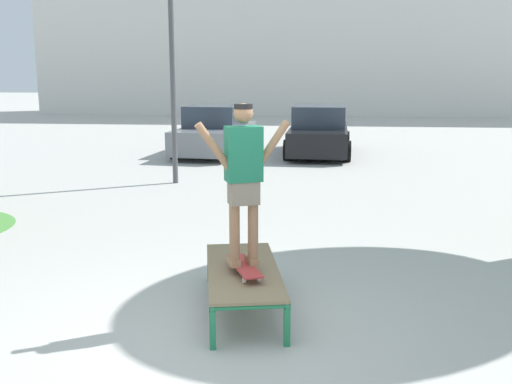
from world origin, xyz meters
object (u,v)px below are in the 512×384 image
Objects in this scene: car_black at (319,132)px; light_post at (171,11)px; car_grey at (215,132)px; skateboard at (244,267)px; skater at (244,174)px; skate_box at (243,273)px.

light_post is at bearing -123.74° from car_black.
car_grey is at bearing -177.65° from car_black.
skater is at bearing 111.98° from skateboard.
skater is 12.41m from car_grey.
skate_box is 12.24m from car_grey.
skateboard is 0.14× the size of light_post.
skateboard reaches higher than skate_box.
car_grey is (-2.25, 12.03, 0.28)m from skate_box.
skater reaches higher than car_black.
light_post is at bearing 108.41° from skater.
skater is 0.29× the size of light_post.
car_black is (0.91, 12.30, 0.15)m from skateboard.
skater is at bearing -71.59° from light_post.
car_grey is 1.02× the size of car_black.
skate_box is at bearing -79.38° from car_grey.
skate_box is at bearing -94.41° from car_black.
skateboard is at bearing -79.38° from car_grey.
car_black is at bearing 2.35° from car_grey.
light_post reaches higher than skater.
skateboard is 0.99m from skater.
car_black is (0.94, 12.16, 0.28)m from skate_box.
skateboard is 12.38m from car_grey.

